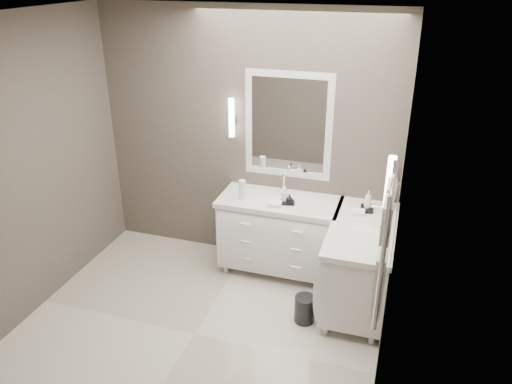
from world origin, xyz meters
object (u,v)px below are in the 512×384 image
(vanity_right, at_px, (360,261))
(waste_bin, at_px, (304,309))
(towel_ladder, at_px, (383,251))
(vanity_back, at_px, (279,231))

(vanity_right, xyz_separation_m, waste_bin, (-0.43, -0.42, -0.35))
(vanity_right, bearing_deg, towel_ladder, -80.16)
(vanity_right, height_order, waste_bin, vanity_right)
(vanity_back, xyz_separation_m, towel_ladder, (1.10, -1.63, 0.91))
(vanity_back, distance_m, waste_bin, 0.94)
(waste_bin, bearing_deg, vanity_right, 44.57)
(vanity_back, relative_size, waste_bin, 4.72)
(vanity_back, height_order, vanity_right, same)
(towel_ladder, bearing_deg, vanity_right, 99.84)
(vanity_back, xyz_separation_m, waste_bin, (0.45, -0.74, -0.35))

